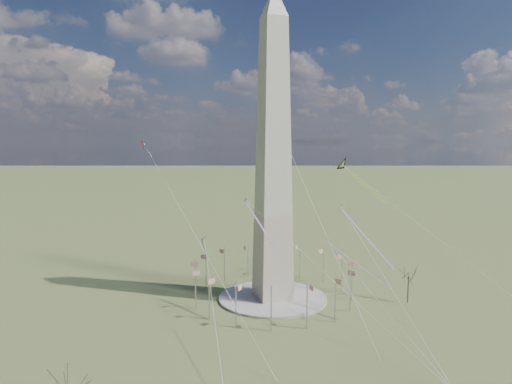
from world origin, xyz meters
name	(u,v)px	position (x,y,z in m)	size (l,w,h in m)	color
ground	(273,299)	(0.00, 0.00, 0.00)	(2000.00, 2000.00, 0.00)	#4B6432
plaza	(273,298)	(0.00, 0.00, 0.40)	(36.00, 36.00, 0.80)	#B2ABA3
washington_monument	(273,155)	(0.00, 0.00, 47.95)	(15.56, 15.56, 100.00)	#B5A598
flagpole_ring	(273,278)	(0.00, 0.00, 7.27)	(54.40, 54.40, 13.00)	silver
tree_near	(409,275)	(40.37, -17.73, 9.34)	(7.49, 7.49, 13.10)	#473D2B
tree_far	(68,384)	(-60.20, -53.68, 9.47)	(7.59, 7.59, 13.28)	#473D2B
kite_delta_black	(345,167)	(35.19, 14.99, 42.65)	(14.69, 19.59, 16.72)	black
kite_diamond_purple	(204,241)	(-21.32, 7.63, 19.75)	(2.43, 2.98, 8.71)	#3C1A77
kite_streamer_left	(357,227)	(21.29, -16.94, 26.25)	(5.83, 23.65, 16.36)	#FB5827
kite_streamer_mid	(256,217)	(-9.55, -10.28, 29.74)	(4.31, 18.22, 12.58)	#FB5827
kite_streamer_right	(348,257)	(26.41, -3.39, 13.08)	(17.21, 17.51, 15.93)	#FB5827
kite_small_red	(143,142)	(-37.29, 38.59, 52.03)	(1.15, 1.79, 3.99)	red
kite_small_white	(271,109)	(15.80, 42.87, 65.90)	(1.27, 1.74, 4.40)	silver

